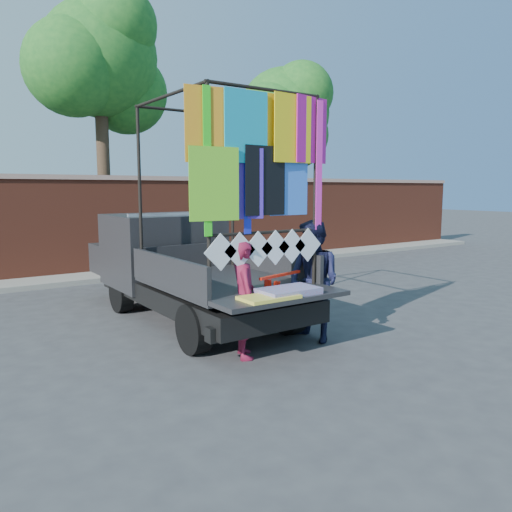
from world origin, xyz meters
TOP-DOWN VIEW (x-y plane):
  - ground at (0.00, 0.00)m, footprint 90.00×90.00m
  - brick_wall at (0.00, 7.00)m, footprint 30.00×0.45m
  - curb at (0.00, 6.30)m, footprint 30.00×1.20m
  - tree_mid at (1.02, 8.12)m, footprint 4.20×3.30m
  - tree_right at (7.52, 8.12)m, footprint 4.20×3.30m
  - pickup_truck at (0.27, 2.02)m, footprint 2.25×5.65m
  - woman at (-0.05, -0.70)m, footprint 0.57×0.68m
  - man at (1.18, -0.69)m, footprint 0.75×0.93m
  - streamer_bundle at (0.47, -0.71)m, footprint 0.84×0.24m

SIDE VIEW (x-z plane):
  - ground at x=0.00m, z-range 0.00..0.00m
  - curb at x=0.00m, z-range 0.00..0.12m
  - woman at x=-0.05m, z-range 0.00..1.60m
  - streamer_bundle at x=0.47m, z-range 0.59..1.18m
  - pickup_truck at x=0.27m, z-range -0.88..2.68m
  - man at x=1.18m, z-range 0.00..1.80m
  - brick_wall at x=0.00m, z-range 0.02..2.63m
  - tree_right at x=7.52m, z-range 1.44..8.06m
  - tree_mid at x=1.02m, z-range 1.83..9.56m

